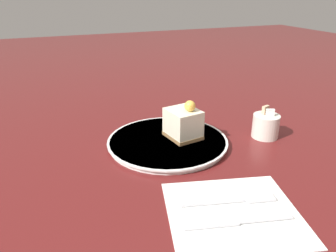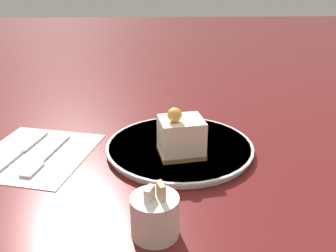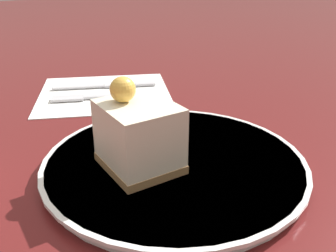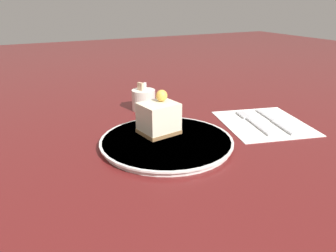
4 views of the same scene
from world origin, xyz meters
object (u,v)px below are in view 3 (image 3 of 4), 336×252
plate (173,161)px  fork (95,97)px  cake_slice (138,134)px  knife (114,85)px

plate → fork: size_ratio=1.70×
cake_slice → fork: (0.26, -0.01, -0.05)m
plate → cake_slice: (-0.00, 0.04, 0.04)m
plate → cake_slice: bearing=95.3°
cake_slice → knife: (0.31, -0.06, -0.05)m
plate → fork: bearing=6.8°
fork → knife: (0.05, -0.05, 0.00)m
cake_slice → fork: size_ratio=0.57×
knife → plate: bearing=-169.3°
plate → fork: (0.25, 0.03, -0.00)m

